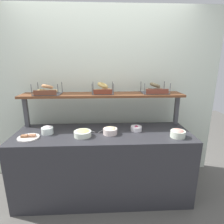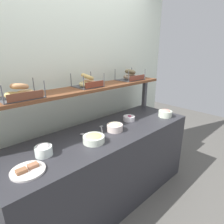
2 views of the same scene
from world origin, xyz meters
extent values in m
plane|color=#595651|center=(0.00, 0.00, 0.00)|extent=(8.00, 8.00, 0.00)
cube|color=silver|center=(0.00, 0.55, 1.20)|extent=(3.31, 0.06, 2.40)
cube|color=#2D2D33|center=(0.00, 0.00, 0.42)|extent=(2.11, 0.70, 0.85)
cube|color=#4C4C51|center=(0.99, 0.27, 1.05)|extent=(0.05, 0.05, 0.40)
cube|color=brown|center=(0.00, 0.27, 1.26)|extent=(2.07, 0.32, 0.03)
cylinder|color=silver|center=(0.09, -0.05, 0.88)|extent=(0.17, 0.17, 0.07)
ellipsoid|color=beige|center=(0.09, -0.05, 0.91)|extent=(0.13, 0.13, 0.05)
cylinder|color=white|center=(0.41, 0.04, 0.88)|extent=(0.14, 0.14, 0.06)
sphere|color=#9E3759|center=(0.40, 0.02, 0.90)|extent=(0.04, 0.04, 0.04)
sphere|color=#9D233F|center=(0.41, 0.05, 0.90)|extent=(0.03, 0.03, 0.03)
sphere|color=#8E274D|center=(0.41, 0.04, 0.90)|extent=(0.04, 0.04, 0.04)
sphere|color=#A1333E|center=(0.42, 0.04, 0.90)|extent=(0.04, 0.04, 0.04)
sphere|color=maroon|center=(0.41, 0.05, 0.90)|extent=(0.04, 0.04, 0.04)
cylinder|color=silver|center=(0.85, -0.18, 0.89)|extent=(0.17, 0.17, 0.08)
ellipsoid|color=#E8988C|center=(0.85, -0.18, 0.92)|extent=(0.13, 0.13, 0.05)
cylinder|color=white|center=(-0.66, 0.00, 0.89)|extent=(0.14, 0.14, 0.08)
ellipsoid|color=white|center=(-0.66, 0.00, 0.92)|extent=(0.11, 0.11, 0.05)
cylinder|color=white|center=(-0.23, -0.10, 0.88)|extent=(0.20, 0.20, 0.06)
ellipsoid|color=#F3DB80|center=(-0.23, -0.10, 0.91)|extent=(0.15, 0.15, 0.04)
cylinder|color=white|center=(-0.83, -0.13, 0.86)|extent=(0.24, 0.24, 0.01)
cube|color=#966140|center=(-0.87, -0.13, 0.88)|extent=(0.07, 0.05, 0.02)
cube|color=#A46A4C|center=(-0.79, -0.12, 0.88)|extent=(0.07, 0.05, 0.02)
cube|color=#B7B7BC|center=(-0.01, 0.05, 0.86)|extent=(0.09, 0.12, 0.01)
ellipsoid|color=#B7B7BC|center=(0.04, 0.12, 0.86)|extent=(0.04, 0.03, 0.01)
cube|color=#B7B7BC|center=(-0.15, 0.05, 0.86)|extent=(0.11, 0.10, 0.01)
ellipsoid|color=#B7B7BC|center=(-0.22, 0.10, 0.86)|extent=(0.04, 0.03, 0.01)
cube|color=#4C4C51|center=(-0.69, 0.26, 1.28)|extent=(0.32, 0.24, 0.01)
cylinder|color=#4C4C51|center=(-0.84, 0.14, 1.35)|extent=(0.01, 0.01, 0.14)
cylinder|color=#4C4C51|center=(-0.53, 0.14, 1.35)|extent=(0.01, 0.01, 0.14)
cylinder|color=#4C4C51|center=(-0.53, 0.37, 1.35)|extent=(0.01, 0.01, 0.14)
cube|color=brown|center=(-0.69, 0.14, 1.32)|extent=(0.27, 0.01, 0.06)
torus|color=tan|center=(-0.74, 0.23, 1.32)|extent=(0.19, 0.18, 0.06)
torus|color=tan|center=(-0.64, 0.29, 1.31)|extent=(0.18, 0.18, 0.05)
torus|color=tan|center=(-0.69, 0.26, 1.38)|extent=(0.20, 0.20, 0.07)
cube|color=#4C4C51|center=(0.01, 0.29, 1.28)|extent=(0.27, 0.24, 0.01)
cylinder|color=#4C4C51|center=(-0.13, 0.17, 1.35)|extent=(0.01, 0.01, 0.14)
cylinder|color=#4C4C51|center=(0.14, 0.17, 1.35)|extent=(0.01, 0.01, 0.14)
cylinder|color=#4C4C51|center=(-0.13, 0.40, 1.35)|extent=(0.01, 0.01, 0.14)
cylinder|color=#4C4C51|center=(0.14, 0.40, 1.35)|extent=(0.01, 0.01, 0.14)
cube|color=brown|center=(0.01, 0.17, 1.32)|extent=(0.23, 0.01, 0.06)
torus|color=#CCBB78|center=(-0.04, 0.26, 1.31)|extent=(0.20, 0.20, 0.05)
torus|color=tan|center=(0.05, 0.32, 1.32)|extent=(0.15, 0.15, 0.06)
torus|color=tan|center=(0.01, 0.29, 1.39)|extent=(0.18, 0.18, 0.09)
cube|color=#4C4C51|center=(0.68, 0.29, 1.28)|extent=(0.33, 0.24, 0.01)
cylinder|color=#4C4C51|center=(0.52, 0.17, 1.35)|extent=(0.01, 0.01, 0.14)
cylinder|color=#4C4C51|center=(0.85, 0.17, 1.35)|extent=(0.01, 0.01, 0.14)
cylinder|color=#4C4C51|center=(0.52, 0.40, 1.35)|extent=(0.01, 0.01, 0.14)
cylinder|color=#4C4C51|center=(0.85, 0.40, 1.35)|extent=(0.01, 0.01, 0.14)
cube|color=brown|center=(0.68, 0.17, 1.32)|extent=(0.28, 0.01, 0.06)
torus|color=#7B6A57|center=(0.63, 0.26, 1.32)|extent=(0.19, 0.19, 0.06)
torus|color=#7F624C|center=(0.73, 0.32, 1.32)|extent=(0.15, 0.15, 0.05)
torus|color=#807351|center=(0.68, 0.29, 1.38)|extent=(0.17, 0.17, 0.09)
camera|label=1|loc=(0.01, -2.07, 1.68)|focal=29.34mm
camera|label=2|loc=(-1.15, -1.32, 1.66)|focal=29.72mm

